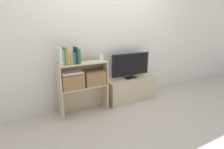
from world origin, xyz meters
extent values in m
plane|color=#BCB2A3|center=(0.00, 0.00, 0.00)|extent=(16.00, 16.00, 0.00)
cube|color=silver|center=(0.00, 0.42, 1.20)|extent=(10.00, 0.05, 2.40)
cube|color=#CCB793|center=(0.42, 0.19, 0.21)|extent=(0.95, 0.38, 0.41)
cube|color=#CCB793|center=(0.42, 0.19, 0.42)|extent=(0.97, 0.40, 0.02)
cube|color=black|center=(0.42, 0.19, 0.44)|extent=(0.22, 0.14, 0.02)
cylinder|color=black|center=(0.42, 0.19, 0.47)|extent=(0.04, 0.04, 0.04)
cube|color=black|center=(0.42, 0.19, 0.69)|extent=(0.78, 0.03, 0.41)
cube|color=black|center=(0.42, 0.17, 0.69)|extent=(0.72, 0.00, 0.36)
cube|color=#CCB793|center=(-0.89, 0.13, 0.23)|extent=(0.02, 0.27, 0.45)
cube|color=#CCB793|center=(-0.15, 0.13, 0.23)|extent=(0.02, 0.27, 0.45)
cube|color=#CCB793|center=(-0.52, 0.26, 0.23)|extent=(0.73, 0.02, 0.45)
cube|color=#CCB793|center=(-0.52, 0.13, 0.44)|extent=(0.73, 0.27, 0.02)
cube|color=#CCB793|center=(-0.89, 0.13, 0.65)|extent=(0.02, 0.27, 0.39)
cube|color=#CCB793|center=(-0.15, 0.13, 0.65)|extent=(0.02, 0.27, 0.39)
cube|color=#CCB793|center=(-0.52, 0.26, 0.65)|extent=(0.73, 0.02, 0.39)
cube|color=#CCB793|center=(-0.52, 0.13, 0.83)|extent=(0.73, 0.27, 0.02)
cube|color=silver|center=(-0.86, 0.10, 0.96)|extent=(0.03, 0.16, 0.25)
cube|color=#709ECC|center=(-0.82, 0.10, 0.95)|extent=(0.03, 0.14, 0.22)
cube|color=olive|center=(-0.78, 0.10, 0.97)|extent=(0.03, 0.15, 0.25)
cube|color=gold|center=(-0.75, 0.10, 0.93)|extent=(0.04, 0.12, 0.18)
cube|color=tan|center=(-0.70, 0.10, 0.93)|extent=(0.04, 0.13, 0.18)
cube|color=#1E7075|center=(-0.66, 0.10, 0.92)|extent=(0.03, 0.14, 0.17)
cube|color=#232328|center=(-0.63, 0.10, 0.96)|extent=(0.02, 0.16, 0.25)
cube|color=#286638|center=(-0.59, 0.10, 0.95)|extent=(0.04, 0.15, 0.22)
cube|color=white|center=(-0.20, 0.13, 0.88)|extent=(0.05, 0.03, 0.09)
cylinder|color=silver|center=(-0.20, 0.13, 0.94)|extent=(0.01, 0.01, 0.03)
cube|color=#937047|center=(-0.70, 0.12, 0.57)|extent=(0.33, 0.23, 0.24)
cube|color=brown|center=(-0.70, 0.12, 0.68)|extent=(0.34, 0.23, 0.02)
cube|color=#937047|center=(-0.34, 0.12, 0.57)|extent=(0.33, 0.23, 0.24)
cube|color=brown|center=(-0.34, 0.12, 0.68)|extent=(0.34, 0.23, 0.02)
cube|color=white|center=(-0.70, 0.12, 0.71)|extent=(0.31, 0.22, 0.02)
cylinder|color=#99999E|center=(-0.70, 0.12, 0.72)|extent=(0.02, 0.02, 0.00)
camera|label=1|loc=(-1.38, -2.39, 1.40)|focal=28.00mm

